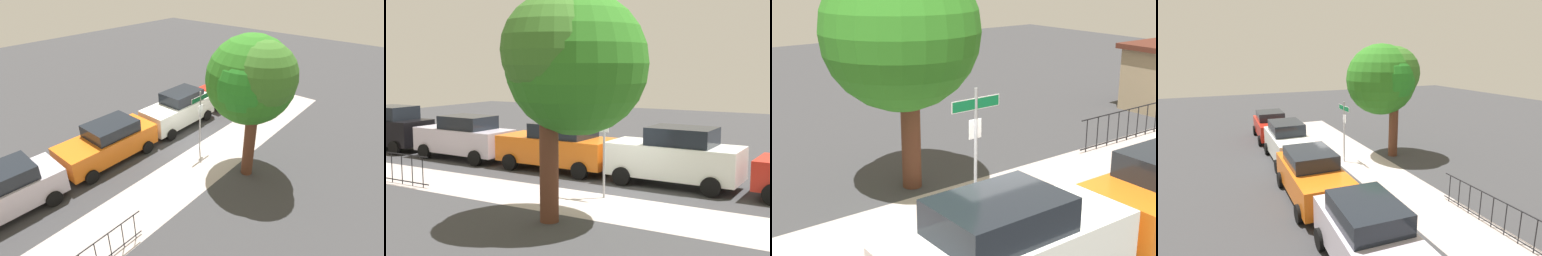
# 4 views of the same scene
# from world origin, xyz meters

# --- Properties ---
(ground_plane) EXTENTS (60.00, 60.00, 0.00)m
(ground_plane) POSITION_xyz_m (0.00, 0.00, 0.00)
(ground_plane) COLOR #38383A
(sidewalk_strip) EXTENTS (24.00, 2.60, 0.00)m
(sidewalk_strip) POSITION_xyz_m (2.00, 1.30, 0.00)
(sidewalk_strip) COLOR #ADA09C
(sidewalk_strip) RESTS_ON ground_plane
(street_sign) EXTENTS (1.25, 0.07, 3.16)m
(street_sign) POSITION_xyz_m (0.10, 0.40, 2.15)
(street_sign) COLOR #9EA0A5
(street_sign) RESTS_ON ground_plane
(shade_tree) EXTENTS (3.79, 3.89, 6.02)m
(shade_tree) POSITION_xyz_m (-0.12, 2.85, 4.17)
(shade_tree) COLOR #563020
(shade_tree) RESTS_ON ground_plane
(car_red) EXTENTS (4.20, 2.12, 1.77)m
(car_red) POSITION_xyz_m (-6.05, -2.24, 0.90)
(car_red) COLOR red
(car_red) RESTS_ON ground_plane
(car_white) EXTENTS (4.54, 1.99, 2.03)m
(car_white) POSITION_xyz_m (-1.25, -2.22, 1.01)
(car_white) COLOR white
(car_white) RESTS_ON ground_plane
(car_orange) EXTENTS (4.67, 2.18, 1.87)m
(car_orange) POSITION_xyz_m (3.55, -2.37, 0.95)
(car_orange) COLOR orange
(car_orange) RESTS_ON ground_plane
(car_silver) EXTENTS (4.51, 2.16, 1.91)m
(car_silver) POSITION_xyz_m (8.35, -2.33, 0.96)
(car_silver) COLOR silver
(car_silver) RESTS_ON ground_plane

